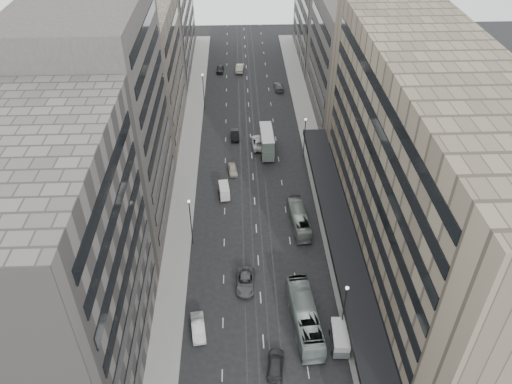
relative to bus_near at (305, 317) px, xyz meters
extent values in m
plane|color=black|center=(-5.28, 3.76, -1.69)|extent=(220.00, 220.00, 0.00)
cube|color=gray|center=(6.72, 41.26, -1.61)|extent=(4.00, 125.00, 0.15)
cube|color=gray|center=(-17.28, 41.26, -1.61)|extent=(4.00, 125.00, 0.15)
cube|color=gray|center=(16.22, 11.76, 13.31)|extent=(15.00, 60.00, 30.00)
cube|color=black|center=(6.72, 11.76, 2.31)|extent=(4.40, 60.00, 0.50)
cube|color=#45403C|center=(16.22, 55.76, 10.31)|extent=(15.00, 28.00, 24.00)
cube|color=slate|center=(16.22, 85.76, 12.31)|extent=(15.00, 32.00, 28.00)
cube|color=slate|center=(-26.78, -4.24, 13.31)|extent=(15.00, 28.00, 30.00)
cube|color=#45403C|center=(-26.78, 22.76, 15.31)|extent=(15.00, 26.00, 34.00)
cube|color=gray|center=(-26.78, 49.76, 10.81)|extent=(15.00, 28.00, 25.00)
cube|color=slate|center=(-26.78, 82.76, 12.31)|extent=(15.00, 38.00, 28.00)
cylinder|color=#262628|center=(4.42, -1.24, 2.31)|extent=(0.16, 0.16, 8.00)
sphere|color=silver|center=(4.42, -1.24, 6.41)|extent=(0.44, 0.44, 0.44)
cylinder|color=#262628|center=(4.42, 38.76, 2.31)|extent=(0.16, 0.16, 8.00)
sphere|color=silver|center=(4.42, 38.76, 6.41)|extent=(0.44, 0.44, 0.44)
cylinder|color=#262628|center=(-14.98, 15.76, 2.31)|extent=(0.16, 0.16, 8.00)
sphere|color=silver|center=(-14.98, 15.76, 6.41)|extent=(0.44, 0.44, 0.44)
cylinder|color=#262628|center=(-14.98, 58.76, 2.31)|extent=(0.16, 0.16, 8.00)
sphere|color=silver|center=(-14.98, 58.76, 6.41)|extent=(0.44, 0.44, 0.44)
imported|color=gray|center=(0.00, 0.00, 0.00)|extent=(3.74, 12.29, 3.37)
imported|color=gray|center=(1.40, 19.31, -0.34)|extent=(3.00, 9.81, 2.69)
cube|color=slate|center=(-2.40, 40.80, -0.19)|extent=(2.46, 8.23, 2.09)
cube|color=slate|center=(-2.40, 40.80, 1.77)|extent=(2.40, 7.90, 1.82)
cube|color=silver|center=(-2.40, 40.80, 2.73)|extent=(2.46, 8.23, 0.11)
cylinder|color=black|center=(-3.46, 37.83, -1.23)|extent=(0.28, 0.91, 0.91)
cylinder|color=black|center=(-1.19, 37.88, -1.23)|extent=(0.28, 0.91, 0.91)
cylinder|color=black|center=(-3.60, 43.72, -1.23)|extent=(0.28, 0.91, 0.91)
cylinder|color=black|center=(-1.33, 43.77, -1.23)|extent=(0.28, 0.91, 0.91)
cube|color=#555A5C|center=(3.92, -3.08, -0.76)|extent=(2.20, 4.66, 1.18)
cube|color=beige|center=(3.92, -3.08, 0.30)|extent=(2.15, 4.56, 0.93)
cylinder|color=black|center=(2.87, -4.51, -1.35)|extent=(0.23, 0.69, 0.68)
cylinder|color=black|center=(4.77, -4.64, -1.35)|extent=(0.23, 0.69, 0.68)
cylinder|color=black|center=(3.07, -1.52, -1.35)|extent=(0.23, 0.69, 0.68)
cylinder|color=black|center=(4.97, -1.65, -1.35)|extent=(0.23, 0.69, 0.68)
cube|color=beige|center=(-10.35, 27.25, -0.85)|extent=(2.00, 3.71, 1.09)
cube|color=silver|center=(-10.35, 27.25, 0.12)|extent=(1.96, 3.64, 0.86)
cylinder|color=black|center=(-11.01, 26.00, -1.40)|extent=(0.22, 0.58, 0.57)
cylinder|color=black|center=(-9.42, 26.18, -1.40)|extent=(0.22, 0.58, 0.57)
cylinder|color=black|center=(-11.28, 28.33, -1.40)|extent=(0.22, 0.58, 0.57)
cylinder|color=black|center=(-9.69, 28.51, -1.40)|extent=(0.22, 0.58, 0.57)
imported|color=beige|center=(-13.32, -0.38, -0.92)|extent=(2.23, 4.81, 1.53)
imported|color=#4E4F50|center=(-7.26, 7.03, -0.95)|extent=(2.71, 5.44, 1.48)
imported|color=#2A292C|center=(-4.05, -5.92, -1.01)|extent=(2.53, 4.88, 1.35)
imported|color=#B3A694|center=(-8.90, 34.26, -1.01)|extent=(1.98, 4.09, 1.34)
imported|color=black|center=(-8.43, 46.30, -0.97)|extent=(1.65, 4.37, 1.43)
imported|color=silver|center=(-3.84, 43.16, -0.86)|extent=(3.19, 6.16, 1.66)
imported|color=#595A5C|center=(2.02, 68.22, -0.97)|extent=(2.17, 5.03, 1.44)
imported|color=#262629|center=(-11.90, 78.80, -0.95)|extent=(2.04, 4.44, 1.48)
imported|color=#AFA691|center=(-6.95, 78.94, -0.83)|extent=(2.26, 5.36, 1.72)
camera|label=1|loc=(-7.72, -39.93, 50.04)|focal=35.00mm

